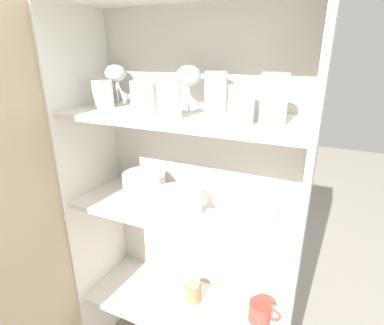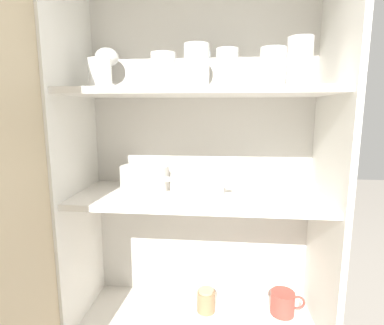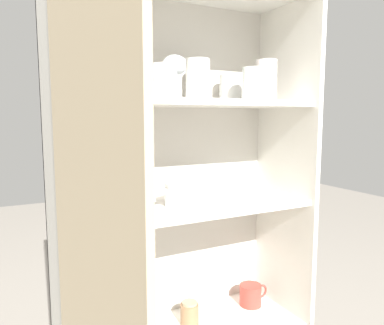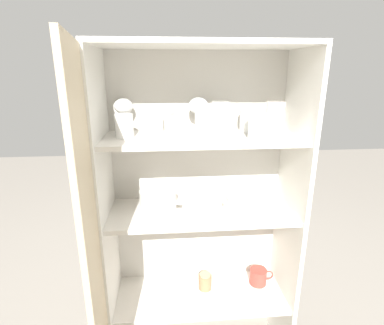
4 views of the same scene
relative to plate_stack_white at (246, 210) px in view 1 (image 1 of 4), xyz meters
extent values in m
cube|color=silver|center=(-0.23, 0.13, -0.07)|extent=(0.85, 0.02, 1.48)
cube|color=white|center=(-0.64, -0.03, -0.07)|extent=(0.02, 0.35, 1.48)
cube|color=white|center=(0.19, -0.03, -0.07)|extent=(0.02, 0.35, 1.48)
cube|color=silver|center=(-0.23, -0.03, -0.49)|extent=(0.82, 0.31, 0.02)
cube|color=silver|center=(-0.23, -0.03, -0.03)|extent=(0.82, 0.31, 0.02)
cube|color=silver|center=(-0.23, -0.03, 0.31)|extent=(0.82, 0.31, 0.02)
cube|color=tan|center=(-0.62, -0.42, -0.07)|extent=(0.09, 0.42, 1.48)
cylinder|color=white|center=(-0.01, 0.05, 0.37)|extent=(0.08, 0.08, 0.10)
cylinder|color=white|center=(-0.01, -0.10, 0.37)|extent=(0.07, 0.07, 0.11)
cylinder|color=white|center=(-0.43, 0.04, 0.37)|extent=(0.08, 0.08, 0.10)
cylinder|color=white|center=(-0.55, -0.03, 0.37)|extent=(0.07, 0.07, 0.10)
cylinder|color=silver|center=(-0.33, -0.09, 0.37)|extent=(0.07, 0.07, 0.10)
cylinder|color=white|center=(-0.23, -0.11, 0.38)|extent=(0.07, 0.07, 0.12)
cylinder|color=white|center=(-0.14, 0.04, 0.39)|extent=(0.07, 0.07, 0.14)
cylinder|color=silver|center=(0.07, -0.06, 0.39)|extent=(0.08, 0.08, 0.14)
cylinder|color=white|center=(-0.56, 0.06, 0.32)|extent=(0.07, 0.07, 0.01)
cylinder|color=white|center=(-0.56, 0.06, 0.37)|extent=(0.01, 0.01, 0.08)
ellipsoid|color=white|center=(-0.56, 0.06, 0.44)|extent=(0.08, 0.08, 0.07)
cylinder|color=white|center=(-0.23, 0.04, 0.32)|extent=(0.06, 0.06, 0.01)
cylinder|color=white|center=(-0.23, 0.04, 0.37)|extent=(0.01, 0.01, 0.08)
ellipsoid|color=white|center=(-0.23, 0.04, 0.44)|extent=(0.08, 0.08, 0.07)
cylinder|color=white|center=(0.00, 0.00, -0.02)|extent=(0.21, 0.21, 0.01)
cylinder|color=white|center=(0.00, 0.00, -0.01)|extent=(0.21, 0.21, 0.01)
cylinder|color=white|center=(0.00, 0.00, 0.00)|extent=(0.21, 0.21, 0.01)
cylinder|color=white|center=(0.00, 0.00, 0.01)|extent=(0.21, 0.21, 0.01)
cylinder|color=white|center=(0.00, 0.00, 0.02)|extent=(0.21, 0.21, 0.01)
cylinder|color=silver|center=(-0.42, 0.01, 0.02)|extent=(0.17, 0.17, 0.08)
torus|color=silver|center=(-0.42, 0.01, 0.06)|extent=(0.17, 0.17, 0.01)
cylinder|color=white|center=(-0.23, -0.07, 0.02)|extent=(0.17, 0.17, 0.08)
cube|color=white|center=(-0.33, -0.07, 0.04)|extent=(0.03, 0.02, 0.01)
cube|color=white|center=(-0.13, -0.07, 0.04)|extent=(0.03, 0.02, 0.01)
cylinder|color=#BC3D33|center=(0.08, 0.02, -0.44)|extent=(0.09, 0.09, 0.08)
torus|color=#BC3D33|center=(0.13, 0.02, -0.43)|extent=(0.06, 0.01, 0.06)
cylinder|color=#99704C|center=(-0.20, 0.00, -0.44)|extent=(0.07, 0.07, 0.08)
cylinder|color=tan|center=(-0.20, 0.00, -0.40)|extent=(0.06, 0.06, 0.01)
cylinder|color=silver|center=(-0.37, 0.01, -0.48)|extent=(0.18, 0.08, 0.01)
ellipsoid|color=silver|center=(-0.28, 0.04, -0.47)|extent=(0.04, 0.03, 0.01)
camera|label=1|loc=(0.21, -0.91, 0.51)|focal=28.00mm
camera|label=2|loc=(-0.15, -1.00, 0.25)|focal=28.00mm
camera|label=3|loc=(-0.77, -1.13, 0.27)|focal=35.00mm
camera|label=4|loc=(-0.37, -1.26, 0.58)|focal=28.00mm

